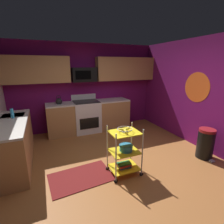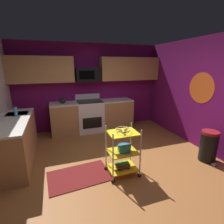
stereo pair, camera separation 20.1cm
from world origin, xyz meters
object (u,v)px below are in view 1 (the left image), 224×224
(oven_range, at_px, (87,116))
(book_stack, at_px, (124,165))
(dish_soap_bottle, at_px, (12,113))
(kettle, at_px, (59,101))
(rolling_cart, at_px, (124,151))
(fruit_bowl, at_px, (125,130))
(trash_can, at_px, (205,143))
(microwave, at_px, (84,75))
(mixing_bowl_large, at_px, (126,148))

(oven_range, height_order, book_stack, oven_range)
(dish_soap_bottle, bearing_deg, kettle, 44.09)
(rolling_cart, bearing_deg, fruit_bowl, 63.43)
(fruit_bowl, xyz_separation_m, kettle, (-0.87, 2.35, 0.12))
(rolling_cart, bearing_deg, kettle, 110.42)
(trash_can, bearing_deg, kettle, 137.76)
(book_stack, bearing_deg, dish_soap_bottle, 144.15)
(rolling_cart, distance_m, kettle, 2.56)
(oven_range, relative_size, rolling_cart, 1.20)
(rolling_cart, xyz_separation_m, book_stack, (0.00, 0.00, -0.28))
(fruit_bowl, height_order, trash_can, fruit_bowl)
(microwave, relative_size, mixing_bowl_large, 2.78)
(fruit_bowl, distance_m, book_stack, 0.71)
(trash_can, bearing_deg, book_stack, 175.15)
(microwave, relative_size, fruit_bowl, 2.57)
(book_stack, xyz_separation_m, kettle, (-0.87, 2.35, 0.83))
(kettle, relative_size, dish_soap_bottle, 1.32)
(fruit_bowl, bearing_deg, mixing_bowl_large, -0.00)
(microwave, bearing_deg, book_stack, -87.45)
(fruit_bowl, relative_size, trash_can, 0.41)
(mixing_bowl_large, bearing_deg, oven_range, 93.45)
(microwave, relative_size, dish_soap_bottle, 3.50)
(fruit_bowl, distance_m, kettle, 2.51)
(rolling_cart, distance_m, book_stack, 0.28)
(book_stack, height_order, trash_can, trash_can)
(fruit_bowl, distance_m, mixing_bowl_large, 0.36)
(rolling_cart, relative_size, trash_can, 1.39)
(oven_range, bearing_deg, dish_soap_bottle, -151.00)
(mixing_bowl_large, height_order, trash_can, trash_can)
(microwave, height_order, trash_can, microwave)
(trash_can, bearing_deg, dish_soap_bottle, 158.01)
(microwave, height_order, kettle, microwave)
(dish_soap_bottle, bearing_deg, oven_range, 29.00)
(oven_range, distance_m, mixing_bowl_large, 2.36)
(dish_soap_bottle, bearing_deg, mixing_bowl_large, -35.38)
(microwave, bearing_deg, oven_range, -89.74)
(rolling_cart, distance_m, dish_soap_bottle, 2.40)
(fruit_bowl, bearing_deg, kettle, 110.42)
(kettle, height_order, trash_can, kettle)
(book_stack, distance_m, trash_can, 1.90)
(rolling_cart, relative_size, book_stack, 3.47)
(rolling_cart, height_order, dish_soap_bottle, dish_soap_bottle)
(book_stack, bearing_deg, oven_range, 92.65)
(kettle, bearing_deg, dish_soap_bottle, -135.91)
(book_stack, relative_size, dish_soap_bottle, 1.32)
(mixing_bowl_large, relative_size, dish_soap_bottle, 1.26)
(microwave, bearing_deg, rolling_cart, -87.45)
(dish_soap_bottle, distance_m, trash_can, 4.13)
(fruit_bowl, distance_m, trash_can, 1.97)
(microwave, height_order, fruit_bowl, microwave)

